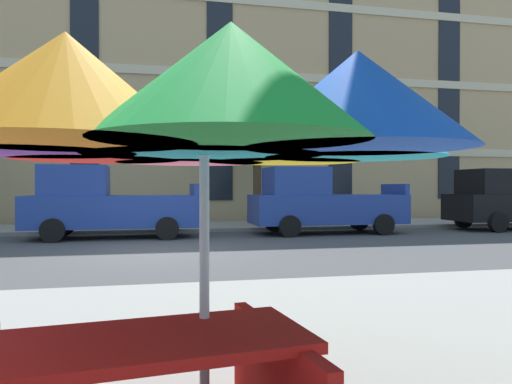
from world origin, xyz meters
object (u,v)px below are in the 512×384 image
(pickup_blue_downstreet, at_px, (320,203))
(pickup_black, at_px, (512,201))
(street_tree_middle, at_px, (256,133))
(patio_umbrella, at_px, (204,114))
(pickup_blue_midblock, at_px, (105,204))

(pickup_blue_downstreet, relative_size, pickup_black, 1.00)
(pickup_blue_downstreet, bearing_deg, street_tree_middle, 115.83)
(patio_umbrella, bearing_deg, street_tree_middle, 76.39)
(pickup_black, bearing_deg, pickup_blue_midblock, 180.00)
(street_tree_middle, bearing_deg, pickup_black, -19.20)
(pickup_blue_midblock, xyz_separation_m, pickup_black, (14.33, 0.00, 0.00))
(pickup_black, height_order, patio_umbrella, patio_umbrella)
(pickup_blue_downstreet, bearing_deg, pickup_black, 0.00)
(pickup_blue_midblock, bearing_deg, pickup_blue_downstreet, 0.00)
(pickup_blue_downstreet, distance_m, street_tree_middle, 4.33)
(patio_umbrella, bearing_deg, pickup_blue_midblock, 97.09)
(pickup_blue_midblock, height_order, pickup_black, same)
(street_tree_middle, bearing_deg, patio_umbrella, -103.61)
(pickup_blue_midblock, relative_size, pickup_blue_downstreet, 1.00)
(pickup_blue_downstreet, height_order, patio_umbrella, patio_umbrella)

